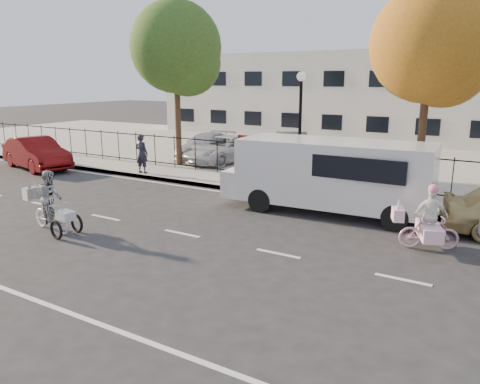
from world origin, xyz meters
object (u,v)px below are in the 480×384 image
Objects in this scene: lamppost at (300,109)px; lot_car_b at (224,149)px; zebra_trike at (51,208)px; white_van at (330,173)px; unicorn_bike at (429,226)px; lot_car_c at (291,147)px; pedestrian at (142,154)px; red_sedan at (36,153)px; lot_car_a at (205,146)px.

lot_car_b is at bearing 151.85° from lamppost.
white_van reaches higher than zebra_trike.
zebra_trike reaches higher than lot_car_b.
unicorn_bike is 0.39× the size of lot_car_c.
lot_car_b is at bearing 14.69° from zebra_trike.
lamppost is 0.65× the size of white_van.
pedestrian is (-3.06, 7.08, 0.34)m from zebra_trike.
zebra_trike is at bearing -73.07° from lot_car_b.
red_sedan is (-8.62, 5.82, 0.07)m from zebra_trike.
white_van is 11.03m from lot_car_a.
unicorn_bike is at bearing -24.54° from lot_car_b.
zebra_trike is 0.44× the size of lot_car_b.
white_van reaches higher than lot_car_b.
white_van reaches higher than pedestrian.
zebra_trike is 1.20× the size of unicorn_bike.
lot_car_b is (-5.28, 2.82, -2.32)m from lamppost.
unicorn_bike reaches higher than lot_car_a.
lot_car_b is (-10.87, 7.37, 0.17)m from unicorn_bike.
white_van is at bearing 39.24° from unicorn_bike.
red_sedan is 2.64× the size of pedestrian.
pedestrian is (5.56, 1.26, 0.26)m from red_sedan.
lot_car_a is (-9.16, 6.13, -0.51)m from white_van.
white_van is 3.87× the size of pedestrian.
white_van reaches higher than lot_car_c.
zebra_trike is at bearing -114.27° from lamppost.
lot_car_c is (9.97, 7.26, 0.12)m from red_sedan.
red_sedan is at bearing 63.34° from zebra_trike.
lot_car_c is at bearing 20.59° from unicorn_bike.
zebra_trike is at bearing 110.90° from pedestrian.
zebra_trike is 1.19× the size of pedestrian.
pedestrian is at bearing -63.65° from red_sedan.
zebra_trike is at bearing -117.53° from lot_car_c.
lamppost is 8.11m from lot_car_a.
white_van is (6.07, 5.87, 0.61)m from zebra_trike.
pedestrian is 4.52m from lot_car_b.
white_van is 9.21m from pedestrian.
lamppost is 5.68m from lot_car_c.
zebra_trike is (-3.82, -8.48, -2.43)m from lamppost.
pedestrian is at bearing -168.50° from lamppost.
lot_car_a is at bearing 21.84° from zebra_trike.
white_van is at bearing 169.96° from pedestrian.
zebra_trike is at bearing 91.90° from unicorn_bike.
lamppost is 7.62m from unicorn_bike.
unicorn_bike is at bearing 163.39° from pedestrian.
red_sedan is at bearing 176.56° from white_van.
lamppost is at bearing -16.91° from zebra_trike.
zebra_trike reaches higher than lot_car_c.
lamppost is 1.01× the size of lot_car_a.
unicorn_bike is at bearing -70.22° from lot_car_c.
lot_car_c is (-4.71, 7.21, -0.41)m from white_van.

